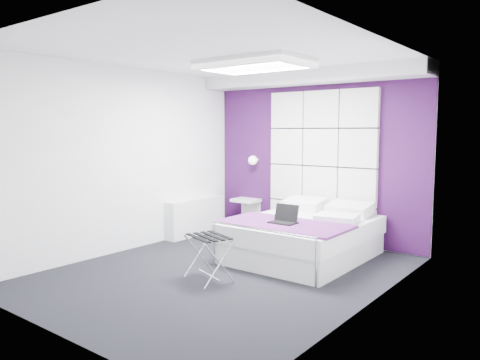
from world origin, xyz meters
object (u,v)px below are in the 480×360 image
at_px(bed, 303,237).
at_px(wall_lamp, 254,160).
at_px(luggage_rack, 209,258).
at_px(nightstand, 246,200).
at_px(radiator, 195,217).
at_px(laptop, 285,218).

bearing_deg(bed, wall_lamp, 148.65).
bearing_deg(luggage_rack, nightstand, 137.81).
height_order(radiator, laptop, laptop).
height_order(nightstand, luggage_rack, nightstand).
bearing_deg(laptop, nightstand, 139.44).
height_order(bed, laptop, laptop).
bearing_deg(wall_lamp, bed, -31.35).
bearing_deg(radiator, bed, -3.70).
bearing_deg(wall_lamp, luggage_rack, -65.36).
distance_m(radiator, nightstand, 0.91).
relative_size(wall_lamp, nightstand, 0.34).
xyz_separation_m(wall_lamp, bed, (1.47, -0.90, -0.93)).
xyz_separation_m(bed, luggage_rack, (-0.38, -1.48, -0.03)).
distance_m(nightstand, laptop, 2.08).
height_order(bed, nightstand, bed).
distance_m(luggage_rack, laptop, 1.14).
height_order(luggage_rack, laptop, laptop).
bearing_deg(radiator, luggage_rack, -43.08).
relative_size(bed, luggage_rack, 3.74).
bearing_deg(luggage_rack, radiator, 157.00).
relative_size(nightstand, luggage_rack, 0.84).
distance_m(bed, luggage_rack, 1.53).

